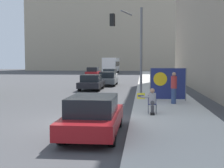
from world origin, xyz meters
TOP-DOWN VIEW (x-y plane):
  - ground_plane at (0.00, 0.00)m, footprint 160.00×160.00m
  - sidewalk_curb at (4.02, 15.00)m, footprint 3.82×90.00m
  - building_backdrop_far at (-2.00, 72.23)m, footprint 52.00×12.00m
  - seated_protester at (3.06, 2.00)m, footprint 0.92×0.77m
  - jogger_on_sidewalk at (4.41, 5.51)m, footprint 0.34×0.34m
  - pedestrian_behind at (3.56, 8.24)m, footprint 0.34×0.34m
  - protest_banner at (4.16, 6.84)m, footprint 2.22×0.06m
  - traffic_light_pole at (1.79, 8.60)m, footprint 2.26×2.02m
  - parked_car_curbside at (0.91, -1.97)m, footprint 1.80×4.45m
  - car_on_road_nearest at (-1.90, 14.63)m, footprint 1.88×4.28m
  - car_on_road_midblock at (-1.00, 19.78)m, footprint 1.79×4.54m
  - car_on_road_distant at (-1.82, 29.15)m, footprint 1.76×4.32m
  - car_on_road_far_lane at (-5.29, 36.50)m, footprint 1.88×4.15m
  - city_bus_on_road at (-3.76, 50.51)m, footprint 2.59×10.01m

SIDE VIEW (x-z plane):
  - ground_plane at x=0.00m, z-range 0.00..0.00m
  - sidewalk_curb at x=4.02m, z-range 0.00..0.13m
  - car_on_road_nearest at x=-1.90m, z-range 0.01..1.37m
  - parked_car_curbside at x=0.91m, z-range 0.00..1.40m
  - car_on_road_midblock at x=-1.00m, z-range 0.00..1.43m
  - car_on_road_distant at x=-1.82m, z-range -0.01..1.48m
  - seated_protester at x=3.06m, z-range 0.16..1.34m
  - car_on_road_far_lane at x=-5.29m, z-range -0.01..1.53m
  - pedestrian_behind at x=3.56m, z-range 0.14..1.80m
  - jogger_on_sidewalk at x=4.41m, z-range 0.15..1.97m
  - protest_banner at x=4.16m, z-range 0.18..2.19m
  - city_bus_on_road at x=-3.76m, z-range 0.24..3.38m
  - traffic_light_pole at x=1.79m, z-range 1.10..7.09m
  - building_backdrop_far at x=-2.00m, z-range 0.00..30.11m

